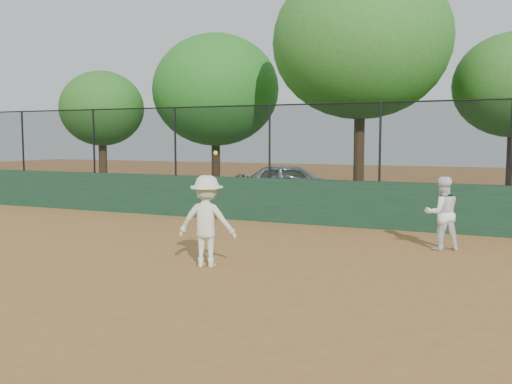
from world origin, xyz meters
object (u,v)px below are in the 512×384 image
at_px(player_second, 442,213).
at_px(player_main, 207,221).
at_px(tree_2, 361,42).
at_px(tree_0, 102,109).
at_px(tree_1, 215,90).
at_px(parked_car, 293,183).

xyz_separation_m(player_second, player_main, (-3.65, -3.33, 0.06)).
xyz_separation_m(player_second, tree_2, (-3.51, 7.10, 4.77)).
bearing_deg(tree_0, tree_1, 16.93).
relative_size(player_second, tree_0, 0.29).
bearing_deg(player_main, player_second, 42.43).
height_order(player_second, tree_0, tree_0).
bearing_deg(tree_2, player_main, -90.76).
bearing_deg(tree_0, player_second, -26.91).
relative_size(player_second, tree_1, 0.23).
relative_size(player_main, tree_1, 0.32).
relative_size(tree_0, tree_1, 0.78).
xyz_separation_m(player_main, tree_1, (-6.38, 12.25, 3.44)).
distance_m(player_main, tree_0, 15.73).
bearing_deg(tree_1, player_main, -62.49).
distance_m(tree_1, tree_2, 6.89).
relative_size(parked_car, tree_0, 0.80).
distance_m(parked_car, player_main, 10.39).
distance_m(parked_car, tree_0, 9.39).
xyz_separation_m(player_main, tree_2, (0.14, 10.43, 4.71)).
bearing_deg(player_second, tree_0, -55.02).
bearing_deg(player_second, player_main, 14.33).
xyz_separation_m(tree_0, tree_2, (11.23, -0.39, 1.99)).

